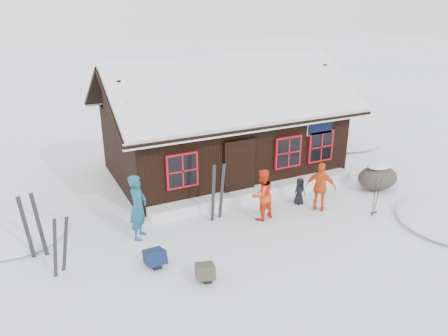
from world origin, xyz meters
The scene contains 15 objects.
ground centered at (0.00, 0.00, 0.00)m, with size 120.00×120.00×0.00m, color white.
mountain_hut centered at (1.50, 4.98, 1.58)m, with size 8.90×6.09×4.42m.
snow_drift centered at (1.50, 2.25, 0.17)m, with size 7.60×0.60×0.35m, color white.
snow_mounds centered at (1.65, 1.86, 0.00)m, with size 20.60×13.20×0.48m.
skier_teal centered at (-2.82, 1.39, 0.95)m, with size 0.69×0.45×1.89m, color #17536E.
skier_orange_left centered at (0.82, 0.84, 0.80)m, with size 0.78×0.61×1.60m, color #F33411.
skier_orange_right centered at (2.76, 0.51, 0.80)m, with size 0.94×0.39×1.60m, color #E45217.
skier_crouched centered at (2.47, 1.20, 0.45)m, with size 0.44×0.29×0.90m, color black.
boulder centered at (5.66, 0.99, 0.44)m, with size 1.50×1.12×0.87m.
ski_pair_left centered at (-4.98, 0.59, 0.71)m, with size 0.55×0.23×1.52m.
ski_pair_mid centered at (-5.50, 1.59, 0.88)m, with size 0.54×0.12×1.85m.
ski_pair_right centered at (-0.37, 1.43, 0.86)m, with size 0.53×0.13×1.81m.
ski_poles centered at (4.09, -0.50, 0.61)m, with size 0.23×0.12×1.31m.
backpack_blue centered at (-2.87, -0.15, 0.17)m, with size 0.47×0.63×0.34m, color #101E45.
backpack_olive centered at (-1.98, -1.25, 0.16)m, with size 0.44×0.59×0.32m, color #3E3B2C.
Camera 1 is at (-5.46, -9.33, 6.31)m, focal length 35.00 mm.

